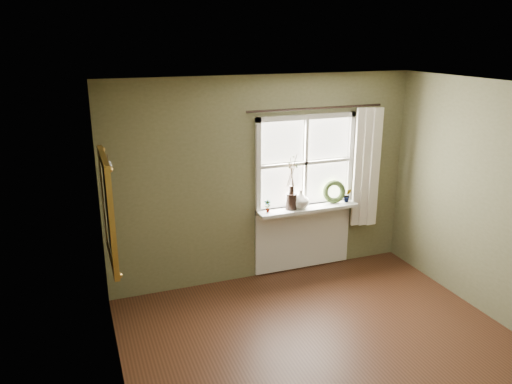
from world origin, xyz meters
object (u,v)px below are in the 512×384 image
object	(u,v)px
cream_vase	(300,199)
gilt_mirror	(108,210)
dark_jug	(291,201)
wreath	(334,194)

from	to	relation	value
cream_vase	gilt_mirror	size ratio (longest dim) A/B	0.22
cream_vase	gilt_mirror	xyz separation A→B (m)	(-2.41, -0.71, 0.40)
gilt_mirror	dark_jug	bearing A→B (deg)	17.41
wreath	gilt_mirror	size ratio (longest dim) A/B	0.28
cream_vase	dark_jug	bearing A→B (deg)	180.00
wreath	cream_vase	bearing A→B (deg)	-162.53
dark_jug	cream_vase	xyz separation A→B (m)	(0.13, 0.00, 0.01)
gilt_mirror	cream_vase	bearing A→B (deg)	16.53
dark_jug	gilt_mirror	bearing A→B (deg)	-162.59
cream_vase	wreath	size ratio (longest dim) A/B	0.76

